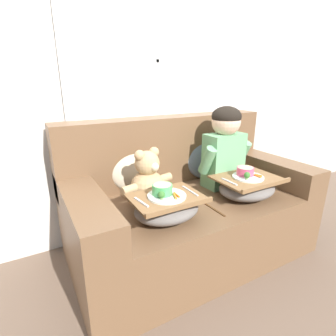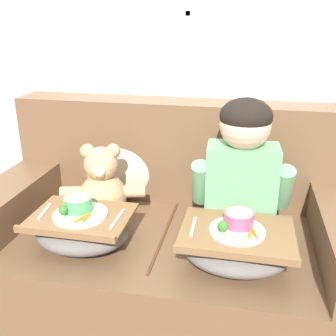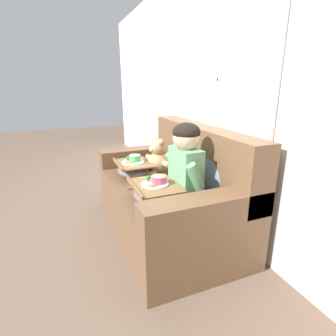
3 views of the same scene
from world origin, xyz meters
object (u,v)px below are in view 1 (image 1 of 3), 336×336
(throw_pillow_behind_child, at_px, (205,155))
(teddy_bear, at_px, (148,180))
(throw_pillow_behind_teddy, at_px, (134,166))
(lap_tray_child, at_px, (247,187))
(lap_tray_teddy, at_px, (167,207))
(child_figure, at_px, (225,144))
(couch, at_px, (186,206))

(throw_pillow_behind_child, distance_m, teddy_bear, 0.70)
(throw_pillow_behind_child, relative_size, throw_pillow_behind_teddy, 1.06)
(lap_tray_child, bearing_deg, lap_tray_teddy, -179.99)
(child_figure, distance_m, teddy_bear, 0.68)
(couch, relative_size, teddy_bear, 4.25)
(throw_pillow_behind_child, distance_m, lap_tray_teddy, 0.84)
(couch, distance_m, child_figure, 0.57)
(throw_pillow_behind_teddy, bearing_deg, throw_pillow_behind_child, 0.00)
(lap_tray_child, bearing_deg, teddy_bear, 158.15)
(couch, bearing_deg, throw_pillow_behind_child, 33.65)
(child_figure, bearing_deg, throw_pillow_behind_child, 90.01)
(throw_pillow_behind_teddy, bearing_deg, couch, -33.65)
(throw_pillow_behind_teddy, xyz_separation_m, teddy_bear, (0.00, -0.24, -0.03))
(child_figure, relative_size, teddy_bear, 1.51)
(couch, height_order, lap_tray_teddy, couch)
(couch, height_order, teddy_bear, couch)
(couch, xyz_separation_m, child_figure, (0.33, -0.02, 0.46))
(throw_pillow_behind_teddy, height_order, teddy_bear, throw_pillow_behind_teddy)
(throw_pillow_behind_child, distance_m, lap_tray_child, 0.52)
(child_figure, xyz_separation_m, teddy_bear, (-0.65, -0.00, -0.18))
(couch, relative_size, lap_tray_child, 3.93)
(throw_pillow_behind_child, xyz_separation_m, lap_tray_teddy, (-0.65, -0.51, -0.11))
(teddy_bear, distance_m, lap_tray_teddy, 0.27)
(couch, bearing_deg, lap_tray_teddy, -138.72)
(couch, distance_m, lap_tray_teddy, 0.48)
(throw_pillow_behind_teddy, bearing_deg, teddy_bear, -89.69)
(lap_tray_child, height_order, lap_tray_teddy, lap_tray_teddy)
(child_figure, height_order, lap_tray_teddy, child_figure)
(couch, relative_size, throw_pillow_behind_child, 4.08)
(couch, distance_m, throw_pillow_behind_teddy, 0.50)
(child_figure, bearing_deg, lap_tray_teddy, -157.92)
(throw_pillow_behind_teddy, bearing_deg, lap_tray_child, -37.71)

